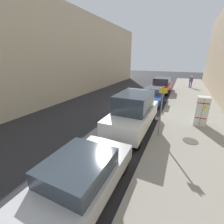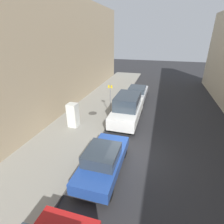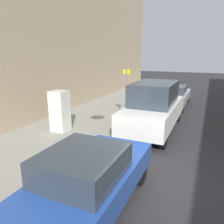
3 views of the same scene
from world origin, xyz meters
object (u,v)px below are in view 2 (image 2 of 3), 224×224
street_sign_post (110,98)px  parked_van_white (127,108)px  parked_sedan_silver (137,93)px  parked_hatchback_blue (103,160)px  discarded_refrigerator (73,115)px

street_sign_post → parked_van_white: bearing=-18.7°
parked_van_white → parked_sedan_silver: size_ratio=1.07×
parked_hatchback_blue → parked_van_white: parked_van_white is taller
street_sign_post → parked_hatchback_blue: (1.52, -6.34, -0.84)m
street_sign_post → parked_hatchback_blue: bearing=-76.5°
parked_hatchback_blue → parked_van_white: 5.84m
parked_sedan_silver → parked_van_white: bearing=-90.0°
parked_van_white → parked_sedan_silver: (0.00, 5.31, -0.37)m
discarded_refrigerator → street_sign_post: size_ratio=0.67×
discarded_refrigerator → parked_sedan_silver: discarded_refrigerator is taller
parked_hatchback_blue → parked_sedan_silver: (0.00, 11.13, -0.04)m
street_sign_post → parked_hatchback_blue: street_sign_post is taller
discarded_refrigerator → parked_van_white: size_ratio=0.35×
parked_sedan_silver → street_sign_post: bearing=-107.6°
parked_hatchback_blue → parked_van_white: size_ratio=0.84×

